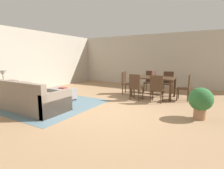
{
  "coord_description": "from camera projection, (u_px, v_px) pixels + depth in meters",
  "views": [
    {
      "loc": [
        2.48,
        -4.0,
        1.49
      ],
      "look_at": [
        -0.25,
        0.75,
        0.62
      ],
      "focal_mm": 27.24,
      "sensor_mm": 36.0,
      "label": 1
    }
  ],
  "objects": [
    {
      "name": "couch",
      "position": [
        30.0,
        100.0,
        4.89
      ],
      "size": [
        2.22,
        1.0,
        0.86
      ],
      "color": "gray",
      "rests_on": "ground_plane"
    },
    {
      "name": "dining_chair_near_left",
      "position": [
        136.0,
        86.0,
        5.95
      ],
      "size": [
        0.43,
        0.43,
        0.92
      ],
      "color": "#422B1C",
      "rests_on": "ground_plane"
    },
    {
      "name": "dining_chair_head_west",
      "position": [
        126.0,
        81.0,
        6.96
      ],
      "size": [
        0.43,
        0.43,
        0.92
      ],
      "color": "#422B1C",
      "rests_on": "ground_plane"
    },
    {
      "name": "wall_left",
      "position": [
        24.0,
        61.0,
        7.31
      ],
      "size": [
        0.12,
        11.0,
        2.7
      ],
      "primitive_type": "cube",
      "color": "#BCB2A0",
      "rests_on": "ground_plane"
    },
    {
      "name": "dining_chair_near_right",
      "position": [
        157.0,
        87.0,
        5.58
      ],
      "size": [
        0.43,
        0.43,
        0.92
      ],
      "color": "#422B1C",
      "rests_on": "ground_plane"
    },
    {
      "name": "potted_plant",
      "position": [
        201.0,
        101.0,
        4.1
      ],
      "size": [
        0.56,
        0.56,
        0.78
      ],
      "color": "#996B4C",
      "rests_on": "ground_plane"
    },
    {
      "name": "area_rug",
      "position": [
        49.0,
        104.0,
        5.51
      ],
      "size": [
        3.0,
        2.8,
        0.01
      ],
      "primitive_type": "cube",
      "color": "slate",
      "rests_on": "ground_plane"
    },
    {
      "name": "dining_chair_far_right",
      "position": [
        168.0,
        81.0,
        6.98
      ],
      "size": [
        0.43,
        0.43,
        0.92
      ],
      "color": "#422B1C",
      "rests_on": "ground_plane"
    },
    {
      "name": "dining_chair_far_left",
      "position": [
        150.0,
        80.0,
        7.34
      ],
      "size": [
        0.42,
        0.42,
        0.92
      ],
      "color": "#422B1C",
      "rests_on": "ground_plane"
    },
    {
      "name": "dining_table",
      "position": [
        153.0,
        79.0,
        6.43
      ],
      "size": [
        1.57,
        0.97,
        0.76
      ],
      "color": "#422B1C",
      "rests_on": "ground_plane"
    },
    {
      "name": "dining_chair_head_east",
      "position": [
        186.0,
        86.0,
        5.85
      ],
      "size": [
        0.4,
        0.4,
        0.92
      ],
      "color": "#422B1C",
      "rests_on": "ground_plane"
    },
    {
      "name": "vase_centerpiece",
      "position": [
        153.0,
        74.0,
        6.43
      ],
      "size": [
        0.1,
        0.1,
        0.24
      ],
      "primitive_type": "cylinder",
      "color": "#B26659",
      "rests_on": "dining_table"
    },
    {
      "name": "wall_back",
      "position": [
        156.0,
        60.0,
        8.96
      ],
      "size": [
        9.0,
        0.12,
        2.7
      ],
      "primitive_type": "cube",
      "color": "#BCB2A0",
      "rests_on": "ground_plane"
    },
    {
      "name": "table_lamp",
      "position": [
        3.0,
        74.0,
        5.52
      ],
      "size": [
        0.26,
        0.26,
        0.53
      ],
      "color": "brown",
      "rests_on": "side_table"
    },
    {
      "name": "ottoman_table",
      "position": [
        62.0,
        93.0,
        6.0
      ],
      "size": [
        0.93,
        0.54,
        0.41
      ],
      "color": "gray",
      "rests_on": "ground_plane"
    },
    {
      "name": "ground_plane",
      "position": [
        106.0,
        110.0,
        4.89
      ],
      "size": [
        10.8,
        10.8,
        0.0
      ],
      "primitive_type": "plane",
      "color": "#9E7A56"
    },
    {
      "name": "side_table",
      "position": [
        4.0,
        90.0,
        5.61
      ],
      "size": [
        0.4,
        0.4,
        0.56
      ],
      "color": "olive",
      "rests_on": "ground_plane"
    },
    {
      "name": "book_on_ottoman",
      "position": [
        63.0,
        88.0,
        5.99
      ],
      "size": [
        0.27,
        0.21,
        0.03
      ],
      "primitive_type": "cube",
      "rotation": [
        0.0,
        0.0,
        0.05
      ],
      "color": "maroon",
      "rests_on": "ottoman_table"
    }
  ]
}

